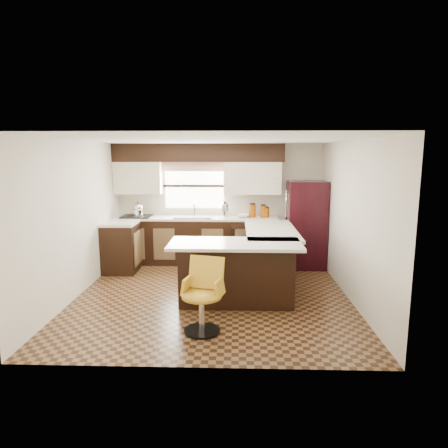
{
  "coord_description": "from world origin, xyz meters",
  "views": [
    {
      "loc": [
        0.38,
        -6.01,
        2.18
      ],
      "look_at": [
        0.16,
        0.45,
        1.06
      ],
      "focal_mm": 32.0,
      "sensor_mm": 36.0,
      "label": 1
    }
  ],
  "objects_px": {
    "peninsula_long": "(267,257)",
    "bar_chair": "(202,297)",
    "peninsula_return": "(236,274)",
    "refrigerator": "(306,224)"
  },
  "relations": [
    {
      "from": "peninsula_long",
      "to": "refrigerator",
      "type": "relative_size",
      "value": 1.15
    },
    {
      "from": "peninsula_long",
      "to": "peninsula_return",
      "type": "xyz_separation_m",
      "value": [
        -0.53,
        -0.97,
        0.0
      ]
    },
    {
      "from": "peninsula_long",
      "to": "peninsula_return",
      "type": "relative_size",
      "value": 1.18
    },
    {
      "from": "peninsula_long",
      "to": "bar_chair",
      "type": "height_order",
      "value": "bar_chair"
    },
    {
      "from": "refrigerator",
      "to": "bar_chair",
      "type": "xyz_separation_m",
      "value": [
        -1.77,
        -3.03,
        -0.38
      ]
    },
    {
      "from": "peninsula_return",
      "to": "refrigerator",
      "type": "xyz_separation_m",
      "value": [
        1.34,
        2.03,
        0.39
      ]
    },
    {
      "from": "peninsula_long",
      "to": "peninsula_return",
      "type": "bearing_deg",
      "value": -118.3
    },
    {
      "from": "peninsula_return",
      "to": "refrigerator",
      "type": "height_order",
      "value": "refrigerator"
    },
    {
      "from": "peninsula_return",
      "to": "refrigerator",
      "type": "distance_m",
      "value": 2.47
    },
    {
      "from": "peninsula_long",
      "to": "peninsula_return",
      "type": "distance_m",
      "value": 1.11
    }
  ]
}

